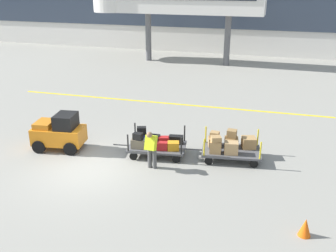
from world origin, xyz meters
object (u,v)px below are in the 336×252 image
(baggage_cart_middle, at_px, (230,146))
(safety_cone_near, at_px, (305,227))
(baggage_tug, at_px, (59,132))
(baggage_cart_lead, at_px, (156,143))
(baggage_handler, at_px, (151,148))

(baggage_cart_middle, relative_size, safety_cone_near, 5.59)
(baggage_tug, bearing_deg, safety_cone_near, -17.61)
(baggage_tug, bearing_deg, baggage_cart_lead, 9.04)
(baggage_tug, distance_m, baggage_handler, 4.33)
(baggage_tug, height_order, baggage_cart_middle, baggage_tug)
(baggage_cart_lead, bearing_deg, baggage_handler, -78.80)
(baggage_tug, height_order, baggage_cart_lead, baggage_tug)
(baggage_cart_middle, xyz_separation_m, safety_cone_near, (2.78, -4.29, -0.28))
(baggage_cart_lead, height_order, baggage_handler, baggage_handler)
(safety_cone_near, bearing_deg, baggage_tug, 162.39)
(baggage_cart_middle, distance_m, baggage_handler, 3.23)
(baggage_cart_middle, distance_m, safety_cone_near, 5.12)
(safety_cone_near, bearing_deg, baggage_cart_lead, 146.76)
(baggage_cart_middle, bearing_deg, baggage_handler, -147.32)
(baggage_cart_lead, relative_size, baggage_handler, 1.97)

